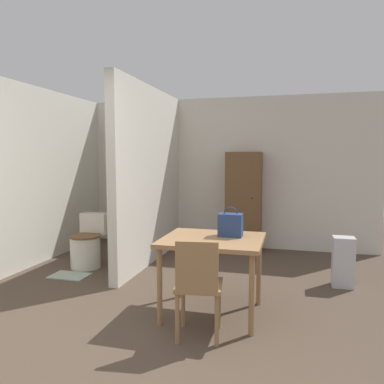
% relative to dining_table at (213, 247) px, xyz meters
% --- Properties ---
extents(ground_plane, '(16.00, 16.00, 0.00)m').
position_rel_dining_table_xyz_m(ground_plane, '(-0.58, -1.09, -0.66)').
color(ground_plane, '#4C3D30').
extents(wall_back, '(5.33, 0.12, 2.50)m').
position_rel_dining_table_xyz_m(wall_back, '(-0.58, 2.85, 0.59)').
color(wall_back, beige).
rests_on(wall_back, ground_plane).
extents(wall_left, '(0.12, 4.88, 2.50)m').
position_rel_dining_table_xyz_m(wall_left, '(-2.81, 0.85, 0.59)').
color(wall_left, beige).
rests_on(wall_left, ground_plane).
extents(partition_wall, '(0.12, 2.40, 2.50)m').
position_rel_dining_table_xyz_m(partition_wall, '(-1.25, 1.59, 0.59)').
color(partition_wall, beige).
rests_on(partition_wall, ground_plane).
extents(dining_table, '(0.95, 0.82, 0.75)m').
position_rel_dining_table_xyz_m(dining_table, '(0.00, 0.00, 0.00)').
color(dining_table, '#997047').
rests_on(dining_table, ground_plane).
extents(wooden_chair, '(0.43, 0.43, 0.85)m').
position_rel_dining_table_xyz_m(wooden_chair, '(-0.01, -0.53, -0.19)').
color(wooden_chair, '#997047').
rests_on(wooden_chair, ground_plane).
extents(toilet, '(0.43, 0.58, 0.72)m').
position_rel_dining_table_xyz_m(toilet, '(-2.00, 1.10, -0.36)').
color(toilet, silver).
rests_on(toilet, ground_plane).
extents(handbag, '(0.23, 0.15, 0.29)m').
position_rel_dining_table_xyz_m(handbag, '(0.15, 0.12, 0.20)').
color(handbag, navy).
rests_on(handbag, dining_table).
extents(wooden_cabinet, '(0.56, 0.41, 1.60)m').
position_rel_dining_table_xyz_m(wooden_cabinet, '(-0.03, 2.58, 0.14)').
color(wooden_cabinet, brown).
rests_on(wooden_cabinet, ground_plane).
extents(bath_mat, '(0.48, 0.32, 0.01)m').
position_rel_dining_table_xyz_m(bath_mat, '(-2.00, 0.65, -0.65)').
color(bath_mat, '#99A899').
rests_on(bath_mat, ground_plane).
extents(space_heater, '(0.24, 0.20, 0.59)m').
position_rel_dining_table_xyz_m(space_heater, '(1.32, 1.15, -0.36)').
color(space_heater, '#BCBCC1').
rests_on(space_heater, ground_plane).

